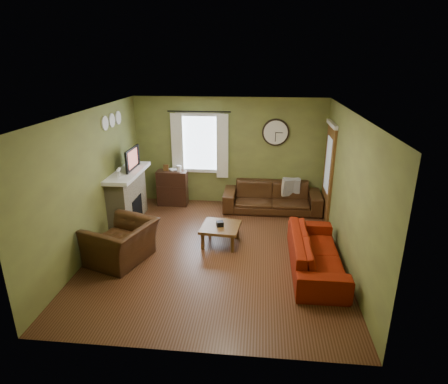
# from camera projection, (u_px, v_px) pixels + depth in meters

# --- Properties ---
(floor) EXTENTS (4.60, 5.20, 0.00)m
(floor) POSITION_uv_depth(u_px,v_px,m) (217.00, 251.00, 7.10)
(floor) COLOR #4B2918
(floor) RESTS_ON ground
(ceiling) EXTENTS (4.60, 5.20, 0.00)m
(ceiling) POSITION_uv_depth(u_px,v_px,m) (216.00, 112.00, 6.21)
(ceiling) COLOR white
(ceiling) RESTS_ON ground
(wall_left) EXTENTS (0.00, 5.20, 2.60)m
(wall_left) POSITION_uv_depth(u_px,v_px,m) (92.00, 182.00, 6.87)
(wall_left) COLOR olive
(wall_left) RESTS_ON ground
(wall_right) EXTENTS (0.00, 5.20, 2.60)m
(wall_right) POSITION_uv_depth(u_px,v_px,m) (349.00, 191.00, 6.44)
(wall_right) COLOR olive
(wall_right) RESTS_ON ground
(wall_back) EXTENTS (4.60, 0.00, 2.60)m
(wall_back) POSITION_uv_depth(u_px,v_px,m) (229.00, 152.00, 9.09)
(wall_back) COLOR olive
(wall_back) RESTS_ON ground
(wall_front) EXTENTS (4.60, 0.00, 2.60)m
(wall_front) POSITION_uv_depth(u_px,v_px,m) (188.00, 261.00, 4.22)
(wall_front) COLOR olive
(wall_front) RESTS_ON ground
(fireplace) EXTENTS (0.40, 1.40, 1.10)m
(fireplace) POSITION_uv_depth(u_px,v_px,m) (128.00, 198.00, 8.19)
(fireplace) COLOR gray
(fireplace) RESTS_ON floor
(firebox) EXTENTS (0.04, 0.60, 0.55)m
(firebox) POSITION_uv_depth(u_px,v_px,m) (137.00, 209.00, 8.25)
(firebox) COLOR black
(firebox) RESTS_ON fireplace
(mantel) EXTENTS (0.58, 1.60, 0.08)m
(mantel) POSITION_uv_depth(u_px,v_px,m) (127.00, 173.00, 7.98)
(mantel) COLOR white
(mantel) RESTS_ON fireplace
(tv) EXTENTS (0.08, 0.60, 0.35)m
(tv) POSITION_uv_depth(u_px,v_px,m) (129.00, 161.00, 8.05)
(tv) COLOR black
(tv) RESTS_ON mantel
(tv_screen) EXTENTS (0.02, 0.62, 0.36)m
(tv_screen) POSITION_uv_depth(u_px,v_px,m) (132.00, 159.00, 8.02)
(tv_screen) COLOR #994C3F
(tv_screen) RESTS_ON mantel
(medallion_left) EXTENTS (0.28, 0.28, 0.03)m
(medallion_left) POSITION_uv_depth(u_px,v_px,m) (105.00, 123.00, 7.30)
(medallion_left) COLOR white
(medallion_left) RESTS_ON wall_left
(medallion_mid) EXTENTS (0.28, 0.28, 0.03)m
(medallion_mid) POSITION_uv_depth(u_px,v_px,m) (112.00, 120.00, 7.63)
(medallion_mid) COLOR white
(medallion_mid) RESTS_ON wall_left
(medallion_right) EXTENTS (0.28, 0.28, 0.03)m
(medallion_right) POSITION_uv_depth(u_px,v_px,m) (118.00, 118.00, 7.95)
(medallion_right) COLOR white
(medallion_right) RESTS_ON wall_left
(window_pane) EXTENTS (1.00, 0.02, 1.30)m
(window_pane) POSITION_uv_depth(u_px,v_px,m) (200.00, 143.00, 9.07)
(window_pane) COLOR silver
(window_pane) RESTS_ON wall_back
(curtain_rod) EXTENTS (0.03, 0.03, 1.50)m
(curtain_rod) POSITION_uv_depth(u_px,v_px,m) (199.00, 112.00, 8.71)
(curtain_rod) COLOR black
(curtain_rod) RESTS_ON wall_back
(curtain_left) EXTENTS (0.28, 0.04, 1.55)m
(curtain_left) POSITION_uv_depth(u_px,v_px,m) (177.00, 146.00, 9.04)
(curtain_left) COLOR silver
(curtain_left) RESTS_ON wall_back
(curtain_right) EXTENTS (0.28, 0.04, 1.55)m
(curtain_right) POSITION_uv_depth(u_px,v_px,m) (222.00, 147.00, 8.94)
(curtain_right) COLOR silver
(curtain_right) RESTS_ON wall_back
(wall_clock) EXTENTS (0.64, 0.06, 0.64)m
(wall_clock) POSITION_uv_depth(u_px,v_px,m) (276.00, 132.00, 8.77)
(wall_clock) COLOR white
(wall_clock) RESTS_ON wall_back
(door) EXTENTS (0.05, 0.90, 2.10)m
(door) POSITION_uv_depth(u_px,v_px,m) (328.00, 173.00, 8.26)
(door) COLOR brown
(door) RESTS_ON floor
(bookshelf) EXTENTS (0.73, 0.31, 0.87)m
(bookshelf) POSITION_uv_depth(u_px,v_px,m) (172.00, 188.00, 9.19)
(bookshelf) COLOR black
(bookshelf) RESTS_ON floor
(book) EXTENTS (0.27, 0.28, 0.02)m
(book) POSITION_uv_depth(u_px,v_px,m) (170.00, 167.00, 9.08)
(book) COLOR #533517
(book) RESTS_ON bookshelf
(sofa_brown) EXTENTS (2.28, 0.89, 0.67)m
(sofa_brown) POSITION_uv_depth(u_px,v_px,m) (272.00, 197.00, 8.88)
(sofa_brown) COLOR #331D0E
(sofa_brown) RESTS_ON floor
(pillow_left) EXTENTS (0.44, 0.27, 0.42)m
(pillow_left) POSITION_uv_depth(u_px,v_px,m) (291.00, 187.00, 8.90)
(pillow_left) COLOR gray
(pillow_left) RESTS_ON sofa_brown
(pillow_right) EXTENTS (0.43, 0.18, 0.42)m
(pillow_right) POSITION_uv_depth(u_px,v_px,m) (291.00, 187.00, 8.93)
(pillow_right) COLOR gray
(pillow_right) RESTS_ON sofa_brown
(sofa_red) EXTENTS (0.83, 2.12, 0.62)m
(sofa_red) POSITION_uv_depth(u_px,v_px,m) (316.00, 253.00, 6.41)
(sofa_red) COLOR #701505
(sofa_red) RESTS_ON floor
(armchair) EXTENTS (1.28, 1.36, 0.72)m
(armchair) POSITION_uv_depth(u_px,v_px,m) (122.00, 242.00, 6.66)
(armchair) COLOR #331D0E
(armchair) RESTS_ON floor
(coffee_table) EXTENTS (0.79, 0.79, 0.39)m
(coffee_table) POSITION_uv_depth(u_px,v_px,m) (221.00, 235.00, 7.32)
(coffee_table) COLOR #533517
(coffee_table) RESTS_ON floor
(tissue_box) EXTENTS (0.16, 0.16, 0.10)m
(tissue_box) POSITION_uv_depth(u_px,v_px,m) (220.00, 225.00, 7.23)
(tissue_box) COLOR black
(tissue_box) RESTS_ON coffee_table
(wine_glass_a) EXTENTS (0.07, 0.07, 0.19)m
(wine_glass_a) POSITION_uv_depth(u_px,v_px,m) (118.00, 174.00, 7.44)
(wine_glass_a) COLOR white
(wine_glass_a) RESTS_ON mantel
(wine_glass_b) EXTENTS (0.07, 0.07, 0.20)m
(wine_glass_b) POSITION_uv_depth(u_px,v_px,m) (119.00, 172.00, 7.52)
(wine_glass_b) COLOR white
(wine_glass_b) RESTS_ON mantel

